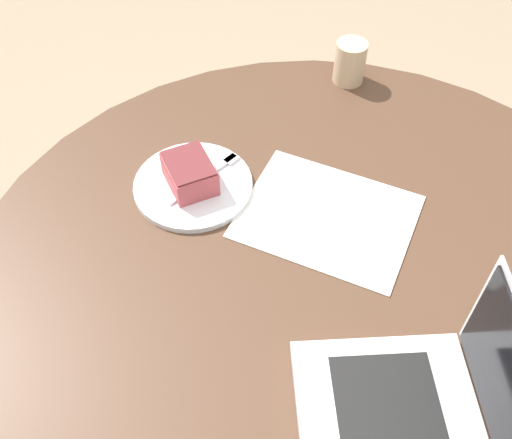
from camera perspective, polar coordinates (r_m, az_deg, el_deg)
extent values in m
cylinder|color=#4C3323|center=(1.30, 5.31, -15.38)|extent=(0.14, 0.14, 0.67)
cylinder|color=#4C3323|center=(0.99, 6.77, -6.94)|extent=(1.23, 1.23, 0.03)
cube|color=white|center=(1.07, 6.79, 0.29)|extent=(0.34, 0.29, 0.00)
cylinder|color=silver|center=(1.11, -6.01, 3.25)|extent=(0.22, 0.22, 0.01)
cube|color=#B74C51|center=(1.09, -6.33, 4.34)|extent=(0.12, 0.12, 0.05)
cube|color=maroon|center=(1.07, -6.45, 5.35)|extent=(0.12, 0.11, 0.00)
cube|color=silver|center=(1.11, -5.11, 3.89)|extent=(0.04, 0.17, 0.00)
cube|color=silver|center=(1.14, -2.45, 5.83)|extent=(0.03, 0.03, 0.00)
cylinder|color=#C6AD89|center=(1.34, 8.94, 14.58)|extent=(0.07, 0.07, 0.09)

